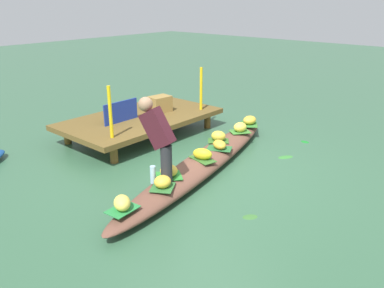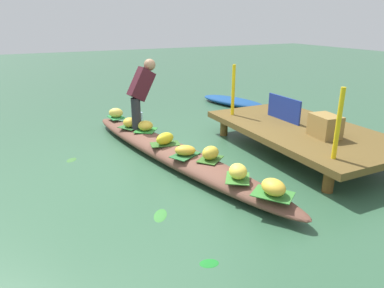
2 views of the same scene
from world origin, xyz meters
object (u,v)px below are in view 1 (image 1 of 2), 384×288
object	(u,v)px
vendor_person	(158,135)
produce_crate	(160,104)
banana_bunch_3	(163,182)
banana_bunch_5	(250,120)
banana_bunch_7	(240,127)
banana_bunch_4	(122,203)
vendor_boat	(203,163)
banana_bunch_0	(169,171)
banana_bunch_2	(202,154)
banana_bunch_1	(219,145)
banana_bunch_6	(218,136)
water_bottle	(153,175)
market_banner	(121,112)

from	to	relation	value
vendor_person	produce_crate	size ratio (longest dim) A/B	2.70
banana_bunch_3	banana_bunch_5	distance (m)	3.24
banana_bunch_5	banana_bunch_7	bearing A→B (deg)	-166.65
banana_bunch_4	produce_crate	size ratio (longest dim) A/B	0.63
vendor_boat	banana_bunch_7	distance (m)	1.46
banana_bunch_0	banana_bunch_2	xyz separation A→B (m)	(0.81, 0.04, 0.01)
banana_bunch_1	vendor_person	bearing A→B (deg)	-175.95
banana_bunch_6	produce_crate	bearing A→B (deg)	80.79
banana_bunch_1	banana_bunch_6	bearing A→B (deg)	39.97
banana_bunch_2	water_bottle	distance (m)	1.11
vendor_boat	vendor_person	world-z (taller)	vendor_person
banana_bunch_7	vendor_person	size ratio (longest dim) A/B	0.22
banana_bunch_0	market_banner	bearing A→B (deg)	66.87
vendor_boat	vendor_person	xyz separation A→B (m)	(-1.10, -0.11, 0.81)
banana_bunch_1	banana_bunch_0	bearing A→B (deg)	-174.92
banana_bunch_3	produce_crate	distance (m)	3.26
banana_bunch_7	vendor_person	xyz separation A→B (m)	(-2.52, -0.35, 0.58)
water_bottle	vendor_boat	bearing A→B (deg)	4.86
vendor_boat	water_bottle	size ratio (longest dim) A/B	19.39
vendor_boat	banana_bunch_5	distance (m)	1.98
banana_bunch_2	banana_bunch_5	distance (m)	2.10
banana_bunch_5	banana_bunch_7	size ratio (longest dim) A/B	1.17
banana_bunch_0	banana_bunch_4	world-z (taller)	banana_bunch_4
banana_bunch_0	banana_bunch_5	bearing A→B (deg)	9.72
banana_bunch_4	banana_bunch_7	size ratio (longest dim) A/B	1.04
vendor_boat	vendor_person	bearing A→B (deg)	173.62
banana_bunch_5	vendor_person	size ratio (longest dim) A/B	0.26
banana_bunch_6	produce_crate	xyz separation A→B (m)	(0.29, 1.79, 0.23)
banana_bunch_1	vendor_person	distance (m)	1.66
banana_bunch_0	banana_bunch_4	distance (m)	1.09
banana_bunch_2	water_bottle	xyz separation A→B (m)	(-1.11, -0.02, 0.03)
water_bottle	banana_bunch_4	bearing A→B (deg)	-161.40
vendor_person	water_bottle	xyz separation A→B (m)	(-0.12, 0.00, -0.55)
banana_bunch_6	banana_bunch_5	bearing A→B (deg)	5.88
banana_bunch_7	water_bottle	size ratio (longest dim) A/B	1.04
banana_bunch_0	banana_bunch_4	size ratio (longest dim) A/B	0.93
vendor_boat	vendor_person	size ratio (longest dim) A/B	4.15
banana_bunch_0	vendor_person	xyz separation A→B (m)	(-0.18, 0.01, 0.59)
vendor_boat	banana_bunch_3	world-z (taller)	banana_bunch_3
banana_bunch_6	produce_crate	world-z (taller)	produce_crate
banana_bunch_2	water_bottle	bearing A→B (deg)	-178.90
produce_crate	water_bottle	bearing A→B (deg)	-136.39
market_banner	produce_crate	size ratio (longest dim) A/B	1.82
banana_bunch_2	water_bottle	size ratio (longest dim) A/B	1.25
banana_bunch_6	market_banner	xyz separation A→B (m)	(-0.71, 1.84, 0.26)
water_bottle	banana_bunch_3	bearing A→B (deg)	-93.97
vendor_person	market_banner	world-z (taller)	vendor_person
vendor_boat	banana_bunch_6	size ratio (longest dim) A/B	18.73
banana_bunch_0	banana_bunch_5	world-z (taller)	banana_bunch_5
banana_bunch_3	water_bottle	world-z (taller)	water_bottle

